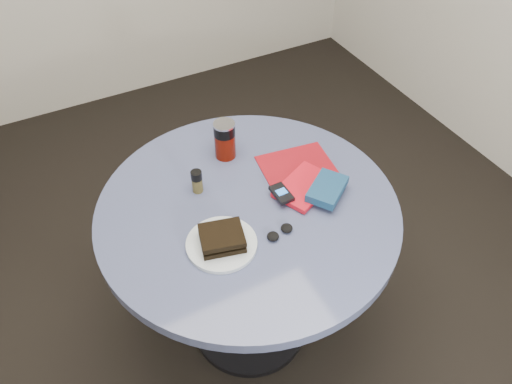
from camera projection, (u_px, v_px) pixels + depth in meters
name	position (u px, v px, depth m)	size (l,w,h in m)	color
ground	(250.00, 325.00, 2.17)	(4.00, 4.00, 0.00)	black
table	(248.00, 238.00, 1.75)	(1.00, 1.00, 0.75)	black
plate	(222.00, 244.00, 1.51)	(0.22, 0.22, 0.01)	silver
sandwich	(222.00, 238.00, 1.49)	(0.15, 0.14, 0.05)	black
soda_can	(225.00, 140.00, 1.77)	(0.09, 0.09, 0.14)	#5B1004
pepper_grinder	(197.00, 181.00, 1.66)	(0.04, 0.04, 0.09)	#49411F
magazine	(296.00, 166.00, 1.77)	(0.25, 0.19, 0.00)	maroon
red_book	(304.00, 187.00, 1.68)	(0.20, 0.14, 0.02)	#B00D1B
novel	(327.00, 189.00, 1.64)	(0.15, 0.10, 0.03)	navy
mp3_player	(281.00, 193.00, 1.64)	(0.05, 0.09, 0.02)	black
headphones	(280.00, 232.00, 1.54)	(0.10, 0.05, 0.02)	black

